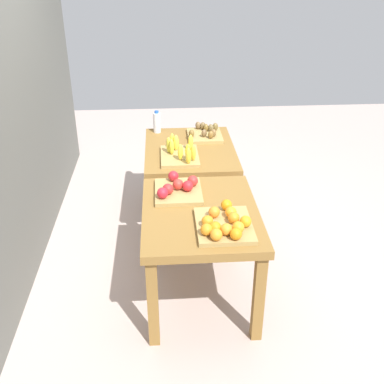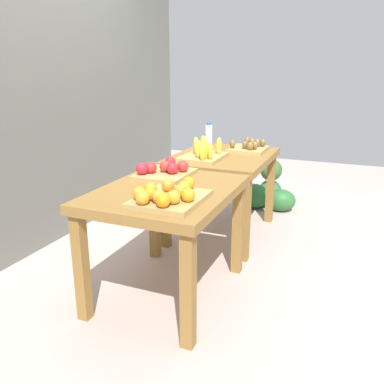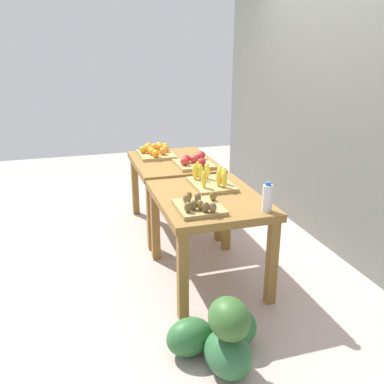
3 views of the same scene
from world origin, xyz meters
name	(u,v)px [view 2 (image 2 of 3)]	position (x,y,z in m)	size (l,w,h in m)	color
ground_plane	(199,258)	(0.00, 0.00, 0.00)	(8.00, 8.00, 0.00)	#B7A29A
back_wall	(47,63)	(0.00, 1.35, 1.50)	(4.40, 0.12, 3.00)	slate
display_table_left	(167,205)	(-0.56, 0.00, 0.63)	(1.04, 0.80, 0.74)	olive
display_table_right	(223,167)	(0.56, 0.00, 0.63)	(1.04, 0.80, 0.74)	olive
orange_bin	(168,195)	(-0.81, -0.13, 0.78)	(0.46, 0.36, 0.11)	tan
apple_bin	(165,171)	(-0.30, 0.14, 0.77)	(0.40, 0.34, 0.11)	tan
banana_crate	(204,153)	(0.34, 0.10, 0.78)	(0.44, 0.32, 0.17)	tan
kiwi_bin	(249,147)	(0.82, -0.16, 0.77)	(0.37, 0.33, 0.10)	tan
water_bottle	(209,134)	(0.98, 0.29, 0.83)	(0.07, 0.07, 0.21)	silver
watermelon_pile	(268,190)	(1.48, -0.23, 0.18)	(0.59, 0.65, 0.50)	#2E6639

